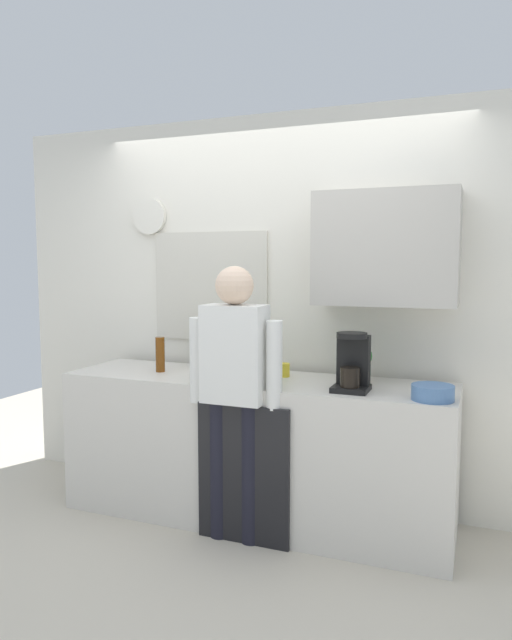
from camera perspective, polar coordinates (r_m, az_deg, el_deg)
ground_plane at (r=3.64m, az=-2.04°, el=-20.74°), size 8.00×8.00×0.00m
kitchen_counter at (r=3.72m, az=-0.18°, el=-12.59°), size 2.43×0.64×0.90m
dishwasher_panel at (r=3.42m, az=-1.30°, el=-15.05°), size 0.56×0.02×0.81m
back_wall_assembly at (r=3.88m, az=3.33°, el=1.90°), size 4.03×0.42×2.60m
coffee_maker at (r=3.29m, az=9.49°, el=-4.35°), size 0.20×0.20×0.33m
bottle_amber_beer at (r=3.85m, az=-9.45°, el=-3.38°), size 0.06×0.06×0.23m
bottle_clear_soda at (r=3.50m, az=0.62°, el=-3.79°), size 0.09×0.09×0.28m
bottle_olive_oil at (r=4.00m, az=-5.93°, el=-2.85°), size 0.06×0.06×0.25m
cup_yellow_cup at (r=3.65m, az=2.79°, el=-4.95°), size 0.07×0.07×0.08m
mixing_bowl at (r=3.17m, az=17.05°, el=-6.87°), size 0.22×0.22×0.08m
potted_plant at (r=3.55m, az=10.19°, el=-3.88°), size 0.15×0.15×0.23m
person_at_sink at (r=3.33m, az=-2.10°, el=-5.94°), size 0.57×0.22×1.60m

